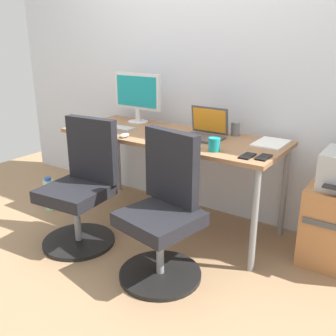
{
  "coord_description": "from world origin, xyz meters",
  "views": [
    {
      "loc": [
        1.63,
        -2.44,
        1.49
      ],
      "look_at": [
        0.0,
        -0.05,
        0.49
      ],
      "focal_mm": 40.83,
      "sensor_mm": 36.0,
      "label": 1
    }
  ],
  "objects_px": {
    "office_chair_left": "(82,189)",
    "office_chair_right": "(164,214)",
    "open_laptop": "(205,130)",
    "water_bottle_on_floor": "(49,194)",
    "desktop_monitor": "(137,94)",
    "coffee_mug": "(214,144)"
  },
  "relations": [
    {
      "from": "office_chair_right",
      "to": "water_bottle_on_floor",
      "type": "distance_m",
      "value": 1.45
    },
    {
      "from": "office_chair_left",
      "to": "coffee_mug",
      "type": "height_order",
      "value": "office_chair_left"
    },
    {
      "from": "open_laptop",
      "to": "coffee_mug",
      "type": "xyz_separation_m",
      "value": [
        0.23,
        -0.28,
        -0.01
      ]
    },
    {
      "from": "water_bottle_on_floor",
      "to": "office_chair_left",
      "type": "bearing_deg",
      "value": -17.93
    },
    {
      "from": "open_laptop",
      "to": "water_bottle_on_floor",
      "type": "bearing_deg",
      "value": -159.65
    },
    {
      "from": "desktop_monitor",
      "to": "coffee_mug",
      "type": "bearing_deg",
      "value": -23.29
    },
    {
      "from": "water_bottle_on_floor",
      "to": "desktop_monitor",
      "type": "height_order",
      "value": "desktop_monitor"
    },
    {
      "from": "water_bottle_on_floor",
      "to": "coffee_mug",
      "type": "xyz_separation_m",
      "value": [
        1.54,
        0.2,
        0.66
      ]
    },
    {
      "from": "office_chair_left",
      "to": "office_chair_right",
      "type": "height_order",
      "value": "same"
    },
    {
      "from": "office_chair_left",
      "to": "open_laptop",
      "type": "relative_size",
      "value": 3.03
    },
    {
      "from": "water_bottle_on_floor",
      "to": "desktop_monitor",
      "type": "bearing_deg",
      "value": 49.19
    },
    {
      "from": "office_chair_right",
      "to": "open_laptop",
      "type": "bearing_deg",
      "value": 98.68
    },
    {
      "from": "office_chair_left",
      "to": "office_chair_right",
      "type": "relative_size",
      "value": 1.0
    },
    {
      "from": "office_chair_left",
      "to": "desktop_monitor",
      "type": "xyz_separation_m",
      "value": [
        -0.13,
        0.84,
        0.59
      ]
    },
    {
      "from": "office_chair_right",
      "to": "open_laptop",
      "type": "relative_size",
      "value": 3.03
    },
    {
      "from": "office_chair_left",
      "to": "water_bottle_on_floor",
      "type": "relative_size",
      "value": 3.03
    },
    {
      "from": "office_chair_left",
      "to": "office_chair_right",
      "type": "bearing_deg",
      "value": -0.07
    },
    {
      "from": "office_chair_left",
      "to": "desktop_monitor",
      "type": "relative_size",
      "value": 1.96
    },
    {
      "from": "water_bottle_on_floor",
      "to": "open_laptop",
      "type": "distance_m",
      "value": 1.54
    },
    {
      "from": "office_chair_left",
      "to": "water_bottle_on_floor",
      "type": "bearing_deg",
      "value": 162.07
    },
    {
      "from": "office_chair_left",
      "to": "coffee_mug",
      "type": "distance_m",
      "value": 1.03
    },
    {
      "from": "water_bottle_on_floor",
      "to": "desktop_monitor",
      "type": "distance_m",
      "value": 1.2
    }
  ]
}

